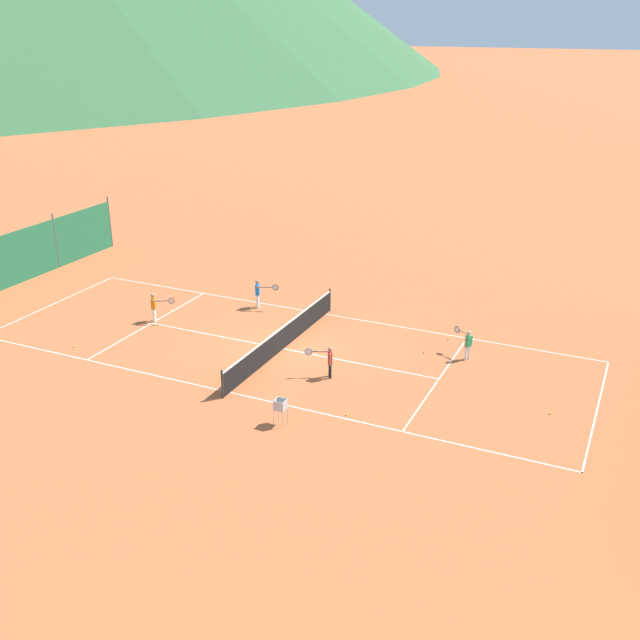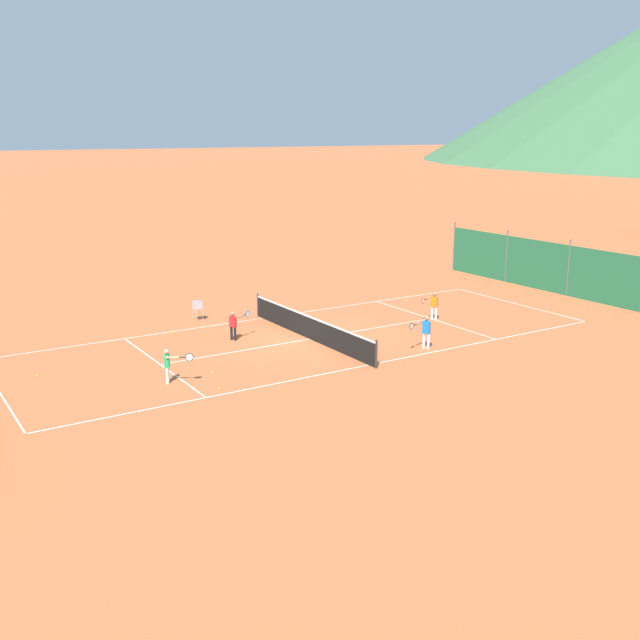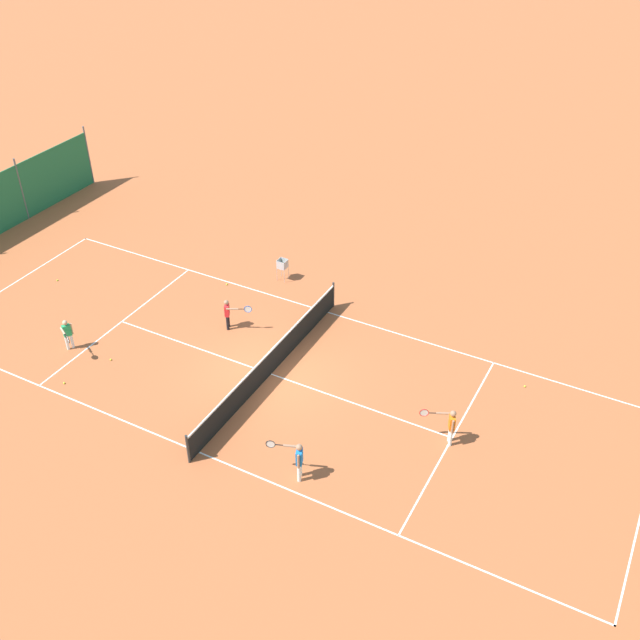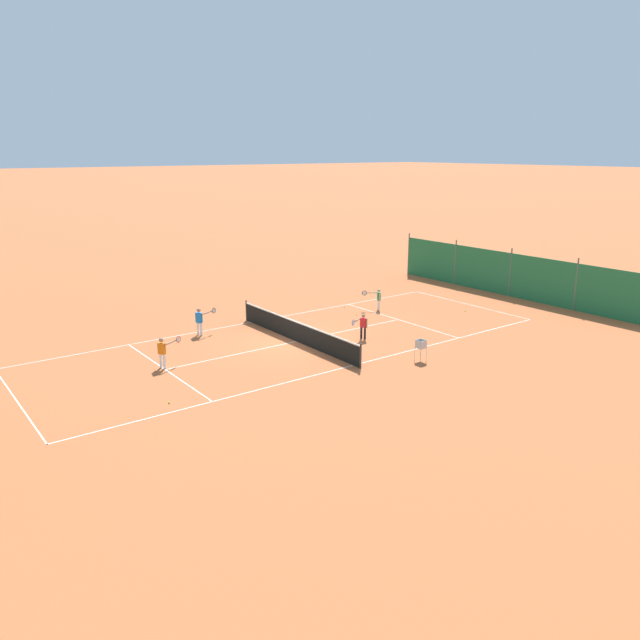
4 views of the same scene
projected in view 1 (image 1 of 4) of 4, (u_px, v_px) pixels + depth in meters
ground_plane at (283, 349)px, 29.78m from camera, size 600.00×600.00×0.00m
court_line_markings at (283, 349)px, 29.78m from camera, size 8.25×23.85×0.01m
tennis_net at (283, 337)px, 29.59m from camera, size 9.18×0.08×1.06m
player_near_service at (329, 360)px, 27.19m from camera, size 0.46×1.04×1.21m
player_near_baseline at (467, 342)px, 28.65m from camera, size 0.78×0.86×1.19m
player_far_baseline at (155, 305)px, 32.17m from camera, size 0.46×1.08×1.27m
player_far_service at (259, 292)px, 33.70m from camera, size 0.42×1.12×1.32m
tennis_ball_service_box at (347, 415)px, 24.80m from camera, size 0.07×0.07×0.07m
tennis_ball_alley_left at (550, 413)px, 24.90m from camera, size 0.07×0.07×0.07m
tennis_ball_near_corner at (74, 346)px, 29.92m from camera, size 0.07×0.07×0.07m
tennis_ball_mid_court at (424, 352)px, 29.40m from camera, size 0.07×0.07×0.07m
tennis_ball_far_corner at (448, 339)px, 30.62m from camera, size 0.07×0.07×0.07m
ball_hopper at (280, 406)px, 24.05m from camera, size 0.36×0.36×0.89m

